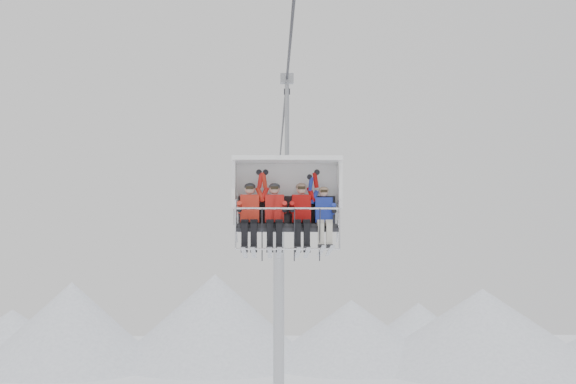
{
  "coord_description": "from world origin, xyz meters",
  "views": [
    {
      "loc": [
        -0.32,
        -15.02,
        9.59
      ],
      "look_at": [
        0.0,
        0.0,
        10.64
      ],
      "focal_mm": 45.0,
      "sensor_mm": 36.0,
      "label": 1
    }
  ],
  "objects_px": {
    "lift_tower_right": "(279,317)",
    "skier_center_left": "(275,214)",
    "skier_center_right": "(302,214)",
    "skier_far_left": "(250,214)",
    "skier_far_right": "(324,216)",
    "chairlift_carrier": "(287,194)"
  },
  "relations": [
    {
      "from": "skier_far_left",
      "to": "skier_center_right",
      "type": "relative_size",
      "value": 1.0
    },
    {
      "from": "skier_center_left",
      "to": "lift_tower_right",
      "type": "bearing_deg",
      "value": 89.24
    },
    {
      "from": "skier_far_left",
      "to": "skier_far_right",
      "type": "xyz_separation_m",
      "value": [
        1.65,
        -0.01,
        -0.04
      ]
    },
    {
      "from": "chairlift_carrier",
      "to": "skier_far_right",
      "type": "xyz_separation_m",
      "value": [
        0.82,
        -0.31,
        -0.51
      ]
    },
    {
      "from": "skier_center_left",
      "to": "skier_center_right",
      "type": "distance_m",
      "value": 0.6
    },
    {
      "from": "lift_tower_right",
      "to": "skier_far_right",
      "type": "xyz_separation_m",
      "value": [
        0.82,
        -21.08,
        4.4
      ]
    },
    {
      "from": "chairlift_carrier",
      "to": "skier_center_left",
      "type": "relative_size",
      "value": 2.36
    },
    {
      "from": "skier_center_left",
      "to": "skier_center_right",
      "type": "xyz_separation_m",
      "value": [
        0.6,
        0.0,
        0.0
      ]
    },
    {
      "from": "skier_far_left",
      "to": "skier_center_right",
      "type": "bearing_deg",
      "value": 0.0
    },
    {
      "from": "lift_tower_right",
      "to": "skier_center_right",
      "type": "relative_size",
      "value": 7.99
    },
    {
      "from": "lift_tower_right",
      "to": "skier_far_left",
      "type": "bearing_deg",
      "value": -92.25
    },
    {
      "from": "chairlift_carrier",
      "to": "skier_far_left",
      "type": "bearing_deg",
      "value": -159.85
    },
    {
      "from": "lift_tower_right",
      "to": "skier_center_right",
      "type": "height_order",
      "value": "lift_tower_right"
    },
    {
      "from": "lift_tower_right",
      "to": "skier_center_left",
      "type": "height_order",
      "value": "lift_tower_right"
    },
    {
      "from": "skier_center_left",
      "to": "skier_center_right",
      "type": "relative_size",
      "value": 1.0
    },
    {
      "from": "chairlift_carrier",
      "to": "skier_center_left",
      "type": "xyz_separation_m",
      "value": [
        -0.28,
        -0.3,
        -0.47
      ]
    },
    {
      "from": "chairlift_carrier",
      "to": "skier_center_right",
      "type": "height_order",
      "value": "chairlift_carrier"
    },
    {
      "from": "lift_tower_right",
      "to": "skier_center_left",
      "type": "distance_m",
      "value": 21.54
    },
    {
      "from": "skier_center_left",
      "to": "skier_far_right",
      "type": "height_order",
      "value": "skier_center_left"
    },
    {
      "from": "skier_far_left",
      "to": "skier_center_right",
      "type": "xyz_separation_m",
      "value": [
        1.15,
        0.0,
        0.0
      ]
    },
    {
      "from": "skier_far_left",
      "to": "skier_center_left",
      "type": "relative_size",
      "value": 1.0
    },
    {
      "from": "skier_far_left",
      "to": "skier_center_right",
      "type": "distance_m",
      "value": 1.15
    }
  ]
}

